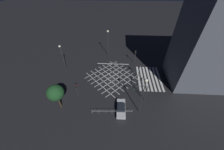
# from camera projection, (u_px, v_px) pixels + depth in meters

# --- Properties ---
(ground_plane) EXTENTS (200.00, 200.00, 0.00)m
(ground_plane) POSITION_uv_depth(u_px,v_px,m) (112.00, 77.00, 33.03)
(ground_plane) COLOR black
(road_markings) EXTENTS (14.24, 19.80, 0.01)m
(road_markings) POSITION_uv_depth(u_px,v_px,m) (133.00, 77.00, 33.01)
(road_markings) COLOR silver
(road_markings) RESTS_ON ground_plane
(traffic_light_sw_cross) EXTENTS (0.36, 2.70, 4.22)m
(traffic_light_sw_cross) POSITION_uv_depth(u_px,v_px,m) (140.00, 90.00, 25.26)
(traffic_light_sw_cross) COLOR #2D2D30
(traffic_light_sw_cross) RESTS_ON ground_plane
(traffic_light_sw_main) EXTENTS (2.68, 0.36, 3.74)m
(traffic_light_sw_main) POSITION_uv_depth(u_px,v_px,m) (142.00, 84.00, 27.12)
(traffic_light_sw_main) COLOR #2D2D30
(traffic_light_sw_main) RESTS_ON ground_plane
(traffic_light_se_cross) EXTENTS (0.36, 0.39, 4.31)m
(traffic_light_se_cross) POSITION_uv_depth(u_px,v_px,m) (135.00, 54.00, 35.63)
(traffic_light_se_cross) COLOR #2D2D30
(traffic_light_se_cross) RESTS_ON ground_plane
(traffic_light_median_south) EXTENTS (0.36, 0.39, 4.13)m
(traffic_light_median_south) POSITION_uv_depth(u_px,v_px,m) (139.00, 69.00, 30.82)
(traffic_light_median_south) COLOR #2D2D30
(traffic_light_median_south) RESTS_ON ground_plane
(traffic_light_nw_cross) EXTENTS (0.36, 0.39, 3.40)m
(traffic_light_nw_cross) POSITION_uv_depth(u_px,v_px,m) (77.00, 88.00, 26.67)
(traffic_light_nw_cross) COLOR #2D2D30
(traffic_light_nw_cross) RESTS_ON ground_plane
(street_lamp_east) EXTENTS (0.64, 0.64, 8.34)m
(street_lamp_east) POSITION_uv_depth(u_px,v_px,m) (108.00, 36.00, 36.79)
(street_lamp_east) COLOR #2D2D30
(street_lamp_east) RESTS_ON ground_plane
(street_lamp_west) EXTENTS (0.55, 0.55, 8.80)m
(street_lamp_west) POSITION_uv_depth(u_px,v_px,m) (144.00, 90.00, 20.90)
(street_lamp_west) COLOR #2D2D30
(street_lamp_west) RESTS_ON ground_plane
(street_lamp_far) EXTENTS (0.53, 0.53, 7.84)m
(street_lamp_far) POSITION_uv_depth(u_px,v_px,m) (62.00, 53.00, 31.14)
(street_lamp_far) COLOR #2D2D30
(street_lamp_far) RESTS_ON ground_plane
(street_tree_near) EXTENTS (3.15, 3.15, 5.91)m
(street_tree_near) POSITION_uv_depth(u_px,v_px,m) (55.00, 93.00, 23.09)
(street_tree_near) COLOR #38281C
(street_tree_near) RESTS_ON ground_plane
(waiting_car) EXTENTS (4.48, 1.72, 1.30)m
(waiting_car) POSITION_uv_depth(u_px,v_px,m) (121.00, 108.00, 24.89)
(waiting_car) COLOR #B7BABC
(waiting_car) RESTS_ON ground_plane
(pedestrian_railing) EXTENTS (0.48, 7.90, 1.05)m
(pedestrian_railing) POSITION_uv_depth(u_px,v_px,m) (112.00, 111.00, 24.31)
(pedestrian_railing) COLOR #9EA0A5
(pedestrian_railing) RESTS_ON ground_plane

